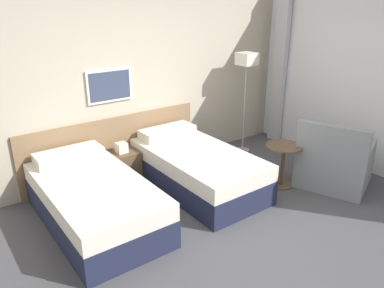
# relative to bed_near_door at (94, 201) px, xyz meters

# --- Properties ---
(ground_plane) EXTENTS (16.00, 16.00, 0.00)m
(ground_plane) POSITION_rel_bed_near_door_xyz_m (1.23, -1.10, -0.27)
(ground_plane) COLOR #47474C
(wall_headboard) EXTENTS (10.00, 0.10, 2.70)m
(wall_headboard) POSITION_rel_bed_near_door_xyz_m (1.20, 1.02, 1.03)
(wall_headboard) COLOR #B7AD99
(wall_headboard) RESTS_ON ground_plane
(bed_near_door) EXTENTS (1.02, 1.93, 0.66)m
(bed_near_door) POSITION_rel_bed_near_door_xyz_m (0.00, 0.00, 0.00)
(bed_near_door) COLOR #1E233D
(bed_near_door) RESTS_ON ground_plane
(bed_near_window) EXTENTS (1.02, 1.93, 0.66)m
(bed_near_window) POSITION_rel_bed_near_door_xyz_m (1.46, 0.00, 0.00)
(bed_near_window) COLOR #1E233D
(bed_near_window) RESTS_ON ground_plane
(nightstand) EXTENTS (0.43, 0.34, 0.58)m
(nightstand) POSITION_rel_bed_near_door_xyz_m (0.73, 0.74, -0.04)
(nightstand) COLOR brown
(nightstand) RESTS_ON ground_plane
(floor_lamp) EXTENTS (0.27, 0.27, 1.63)m
(floor_lamp) POSITION_rel_bed_near_door_xyz_m (2.87, 0.57, 1.12)
(floor_lamp) COLOR #9E9993
(floor_lamp) RESTS_ON ground_plane
(side_table) EXTENTS (0.49, 0.49, 0.59)m
(side_table) POSITION_rel_bed_near_door_xyz_m (2.42, -0.67, 0.14)
(side_table) COLOR brown
(side_table) RESTS_ON ground_plane
(armchair) EXTENTS (1.10, 1.13, 0.95)m
(armchair) POSITION_rel_bed_near_door_xyz_m (3.01, -1.07, 0.02)
(armchair) COLOR gray
(armchair) RESTS_ON ground_plane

